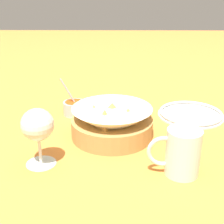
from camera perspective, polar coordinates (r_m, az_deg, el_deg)
The scene contains 6 objects.
ground_plane at distance 0.82m, azimuth 1.50°, elevation -5.01°, with size 4.00×4.00×0.00m, color orange.
food_basket at distance 0.81m, azimuth 0.05°, elevation -2.01°, with size 0.21×0.21×0.09m.
sauce_cup at distance 0.96m, azimuth -6.86°, elevation 0.86°, with size 0.08×0.07×0.12m.
wine_glass at distance 0.69m, azimuth -13.45°, elevation -2.63°, with size 0.07×0.07×0.13m.
beer_mug at distance 0.67m, azimuth 12.65°, elevation -7.47°, with size 0.11×0.07×0.10m.
side_plate at distance 0.98m, azimuth 14.19°, elevation -0.29°, with size 0.20×0.20×0.01m.
Camera 1 is at (0.01, 0.72, 0.38)m, focal length 50.00 mm.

